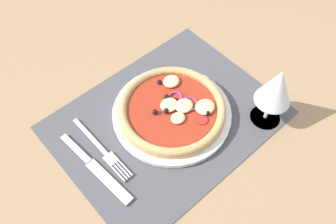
% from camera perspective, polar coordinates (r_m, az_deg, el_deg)
% --- Properties ---
extents(ground_plane, '(1.90, 1.40, 0.02)m').
position_cam_1_polar(ground_plane, '(0.77, -0.26, -1.74)').
color(ground_plane, '#9E7A56').
extents(placemat, '(0.45, 0.35, 0.00)m').
position_cam_1_polar(placemat, '(0.76, -0.26, -1.16)').
color(placemat, '#4C4C51').
rests_on(placemat, ground_plane).
extents(plate, '(0.25, 0.25, 0.01)m').
position_cam_1_polar(plate, '(0.76, 0.63, -0.23)').
color(plate, white).
rests_on(plate, placemat).
extents(pizza, '(0.22, 0.22, 0.03)m').
position_cam_1_polar(pizza, '(0.75, 0.74, 0.52)').
color(pizza, tan).
rests_on(pizza, plate).
extents(fork, '(0.02, 0.18, 0.00)m').
position_cam_1_polar(fork, '(0.73, -10.14, -6.10)').
color(fork, silver).
rests_on(fork, placemat).
extents(knife, '(0.03, 0.20, 0.01)m').
position_cam_1_polar(knife, '(0.72, -11.39, -8.66)').
color(knife, silver).
rests_on(knife, placemat).
extents(wine_glass, '(0.07, 0.07, 0.15)m').
position_cam_1_polar(wine_glass, '(0.72, 16.73, 3.65)').
color(wine_glass, silver).
rests_on(wine_glass, ground_plane).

